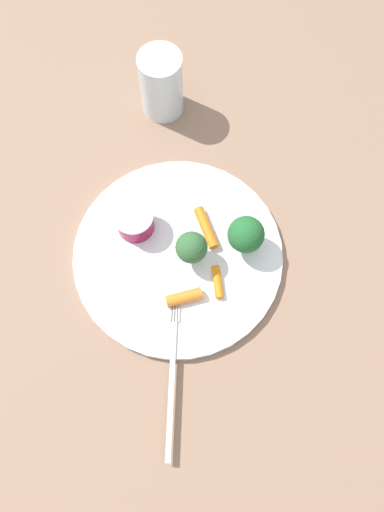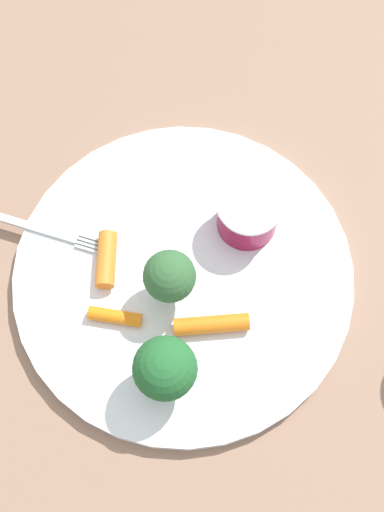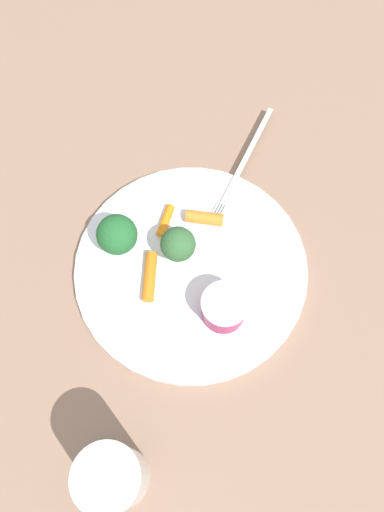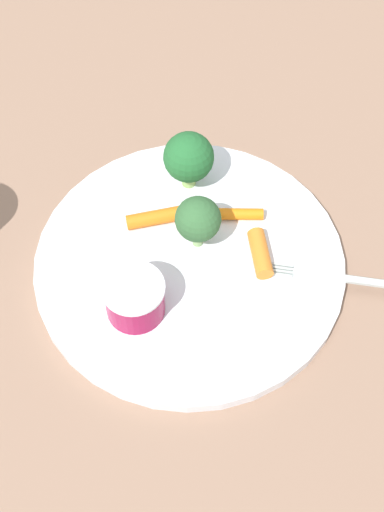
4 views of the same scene
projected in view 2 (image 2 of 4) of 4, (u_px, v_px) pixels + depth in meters
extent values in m
plane|color=#8A6A55|center=(183.00, 278.00, 0.55)|extent=(2.40, 2.40, 0.00)
cylinder|color=white|center=(183.00, 276.00, 0.55)|extent=(0.27, 0.27, 0.01)
cylinder|color=maroon|center=(248.00, 215.00, 0.54)|extent=(0.05, 0.05, 0.03)
cylinder|color=silver|center=(250.00, 205.00, 0.53)|extent=(0.05, 0.05, 0.00)
cylinder|color=#8CB36F|center=(167.00, 285.00, 0.53)|extent=(0.01, 0.01, 0.02)
sphere|color=#315F33|center=(166.00, 274.00, 0.51)|extent=(0.04, 0.04, 0.04)
cylinder|color=#91B660|center=(166.00, 376.00, 0.50)|extent=(0.01, 0.01, 0.02)
sphere|color=#22602D|center=(165.00, 368.00, 0.48)|extent=(0.05, 0.05, 0.05)
cylinder|color=orange|center=(106.00, 260.00, 0.54)|extent=(0.05, 0.04, 0.02)
cylinder|color=orange|center=(115.00, 317.00, 0.52)|extent=(0.03, 0.04, 0.01)
cylinder|color=orange|center=(211.00, 324.00, 0.52)|extent=(0.05, 0.05, 0.01)
cube|color=#B2BCB8|center=(96.00, 240.00, 0.55)|extent=(0.01, 0.03, 0.00)
cube|color=#B2BCB8|center=(94.00, 243.00, 0.55)|extent=(0.01, 0.03, 0.00)
cube|color=#B2BCB8|center=(93.00, 247.00, 0.55)|extent=(0.01, 0.03, 0.00)
cube|color=#B2BCB8|center=(91.00, 251.00, 0.55)|extent=(0.01, 0.03, 0.00)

